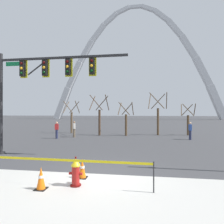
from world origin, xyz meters
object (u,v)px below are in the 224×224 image
Objects in this scene: traffic_cone_by_hydrant at (41,178)px; pedestrian_walking_right at (57,130)px; traffic_signal_gantry at (38,79)px; pedestrian_standing_center at (190,131)px; fire_hydrant at (76,172)px; monument_arch at (135,67)px; traffic_cone_mid_sidewalk at (82,169)px; pedestrian_walking_left at (74,129)px.

traffic_cone_by_hydrant is 0.46× the size of pedestrian_walking_right.
traffic_signal_gantry is 13.40m from pedestrian_standing_center.
monument_arch is (0.46, 61.97, 17.84)m from fire_hydrant.
monument_arch is (0.47, 61.19, 17.95)m from traffic_cone_mid_sidewalk.
traffic_cone_by_hydrant is (-1.01, -0.45, -0.11)m from fire_hydrant.
monument_arch reaches higher than pedestrian_walking_right.
traffic_cone_mid_sidewalk is 0.01× the size of monument_arch.
fire_hydrant is 12.29m from pedestrian_walking_right.
pedestrian_walking_left and pedestrian_walking_right have the same top height.
traffic_cone_by_hydrant is at bearing -91.35° from monument_arch.
pedestrian_standing_center is at bearing 59.24° from traffic_cone_mid_sidewalk.
fire_hydrant is at bearing 24.02° from traffic_cone_by_hydrant.
fire_hydrant is 0.13× the size of traffic_signal_gantry.
pedestrian_walking_left is 1.00× the size of pedestrian_walking_right.
traffic_cone_mid_sidewalk is 63.77m from monument_arch.
traffic_signal_gantry is 4.92× the size of pedestrian_walking_right.
fire_hydrant is 1.36× the size of traffic_cone_by_hydrant.
traffic_cone_mid_sidewalk is at bearing -60.97° from pedestrian_walking_right.
pedestrian_walking_right is at bearing -175.30° from pedestrian_standing_center.
traffic_signal_gantry is 4.92× the size of pedestrian_walking_left.
monument_arch reaches higher than pedestrian_walking_left.
monument_arch reaches higher than traffic_cone_by_hydrant.
traffic_signal_gantry is at bearing 137.42° from traffic_cone_mid_sidewalk.
fire_hydrant is 0.78m from traffic_cone_mid_sidewalk.
pedestrian_standing_center reaches higher than traffic_cone_mid_sidewalk.
pedestrian_standing_center and pedestrian_walking_right have the same top height.
fire_hydrant is 1.11m from traffic_cone_by_hydrant.
traffic_signal_gantry reaches higher than pedestrian_walking_left.
monument_arch is 53.38m from pedestrian_standing_center.
traffic_signal_gantry reaches higher than fire_hydrant.
fire_hydrant is 12.84m from pedestrian_walking_left.
pedestrian_standing_center is at bearing 60.96° from fire_hydrant.
pedestrian_walking_right is (-6.10, -51.06, -17.49)m from monument_arch.
pedestrian_standing_center is at bearing -0.84° from pedestrian_walking_left.
pedestrian_walking_left reaches higher than traffic_cone_mid_sidewalk.
traffic_signal_gantry is (-3.71, 3.41, 4.05)m from traffic_cone_mid_sidewalk.
traffic_cone_mid_sidewalk is 0.46× the size of pedestrian_standing_center.
traffic_signal_gantry is (-3.72, 4.19, 3.94)m from fire_hydrant.
traffic_cone_by_hydrant is at bearing -59.68° from traffic_signal_gantry.
fire_hydrant is 0.62× the size of pedestrian_standing_center.
traffic_signal_gantry is at bearing -74.11° from pedestrian_walking_right.
traffic_signal_gantry is at bearing 120.32° from traffic_cone_by_hydrant.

